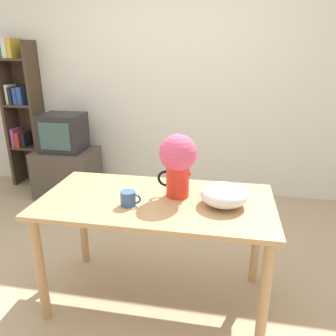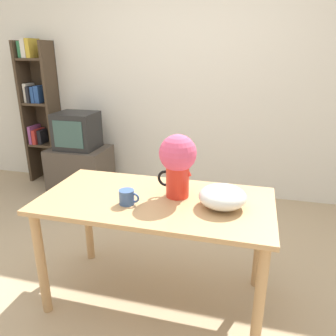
% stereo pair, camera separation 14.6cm
% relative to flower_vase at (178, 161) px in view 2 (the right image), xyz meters
% --- Properties ---
extents(ground_plane, '(12.00, 12.00, 0.00)m').
position_rel_flower_vase_xyz_m(ground_plane, '(-0.35, 0.00, -0.99)').
color(ground_plane, tan).
extents(wall_back, '(8.00, 0.05, 2.60)m').
position_rel_flower_vase_xyz_m(wall_back, '(-0.35, 1.86, 0.31)').
color(wall_back, silver).
rests_on(wall_back, ground_plane).
extents(table, '(1.45, 0.73, 0.76)m').
position_rel_flower_vase_xyz_m(table, '(-0.12, -0.07, -0.35)').
color(table, tan).
rests_on(table, ground_plane).
extents(flower_vase, '(0.25, 0.23, 0.40)m').
position_rel_flower_vase_xyz_m(flower_vase, '(0.00, 0.00, 0.00)').
color(flower_vase, red).
rests_on(flower_vase, table).
extents(coffee_mug, '(0.13, 0.09, 0.09)m').
position_rel_flower_vase_xyz_m(coffee_mug, '(-0.26, -0.19, -0.19)').
color(coffee_mug, '#385689').
rests_on(coffee_mug, table).
extents(white_bowl, '(0.28, 0.28, 0.13)m').
position_rel_flower_vase_xyz_m(white_bowl, '(0.29, -0.08, -0.17)').
color(white_bowl, silver).
rests_on(white_bowl, table).
extents(tv_stand, '(0.67, 0.51, 0.55)m').
position_rel_flower_vase_xyz_m(tv_stand, '(-1.53, 1.45, -0.72)').
color(tv_stand, '#4C4238').
rests_on(tv_stand, ground_plane).
extents(tv_set, '(0.45, 0.39, 0.42)m').
position_rel_flower_vase_xyz_m(tv_set, '(-1.53, 1.44, -0.23)').
color(tv_set, black).
rests_on(tv_set, tv_stand).
extents(bookshelf, '(0.41, 0.28, 1.76)m').
position_rel_flower_vase_xyz_m(bookshelf, '(-2.18, 1.72, -0.03)').
color(bookshelf, '#423323').
rests_on(bookshelf, ground_plane).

